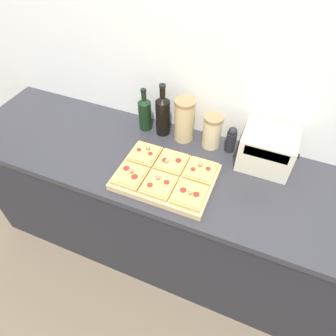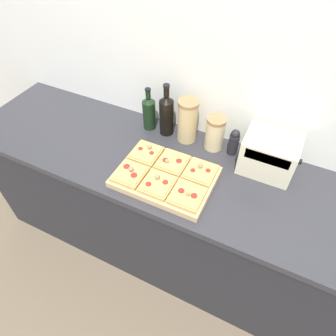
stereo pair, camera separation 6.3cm
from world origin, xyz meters
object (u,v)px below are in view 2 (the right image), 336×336
object	(u,v)px
wine_bottle	(167,114)
grain_jar_short	(215,133)
pepper_mill	(234,142)
olive_oil_bottle	(149,112)
toaster_oven	(269,154)
cutting_board	(165,177)
grain_jar_tall	(188,121)

from	to	relation	value
wine_bottle	grain_jar_short	bearing A→B (deg)	0.00
wine_bottle	pepper_mill	world-z (taller)	wine_bottle
olive_oil_bottle	toaster_oven	size ratio (longest dim) A/B	0.91
olive_oil_bottle	grain_jar_short	size ratio (longest dim) A/B	1.34
pepper_mill	toaster_oven	world-z (taller)	toaster_oven
olive_oil_bottle	grain_jar_short	distance (m)	0.41
cutting_board	olive_oil_bottle	world-z (taller)	olive_oil_bottle
grain_jar_short	toaster_oven	distance (m)	0.31
grain_jar_tall	olive_oil_bottle	bearing A→B (deg)	180.00
wine_bottle	grain_jar_tall	distance (m)	0.13
cutting_board	olive_oil_bottle	bearing A→B (deg)	128.89
cutting_board	grain_jar_short	bearing A→B (deg)	68.72
grain_jar_short	pepper_mill	xyz separation A→B (m)	(0.11, -0.00, -0.02)
cutting_board	toaster_oven	distance (m)	0.54
olive_oil_bottle	grain_jar_tall	size ratio (longest dim) A/B	1.03
wine_bottle	toaster_oven	size ratio (longest dim) A/B	1.10
grain_jar_tall	toaster_oven	bearing A→B (deg)	-4.52
wine_bottle	grain_jar_short	xyz separation A→B (m)	(0.29, 0.00, -0.03)
grain_jar_short	pepper_mill	world-z (taller)	grain_jar_short
olive_oil_bottle	wine_bottle	size ratio (longest dim) A/B	0.83
grain_jar_short	toaster_oven	world-z (taller)	toaster_oven
cutting_board	olive_oil_bottle	distance (m)	0.45
grain_jar_short	wine_bottle	bearing A→B (deg)	-180.00
grain_jar_tall	toaster_oven	size ratio (longest dim) A/B	0.88
olive_oil_bottle	grain_jar_short	bearing A→B (deg)	0.00
olive_oil_bottle	cutting_board	bearing A→B (deg)	-51.11
toaster_oven	grain_jar_short	bearing A→B (deg)	173.07
olive_oil_bottle	grain_jar_tall	distance (m)	0.24
toaster_oven	cutting_board	bearing A→B (deg)	-145.19
cutting_board	grain_jar_tall	size ratio (longest dim) A/B	1.90
toaster_oven	olive_oil_bottle	bearing A→B (deg)	177.03
cutting_board	toaster_oven	size ratio (longest dim) A/B	1.68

